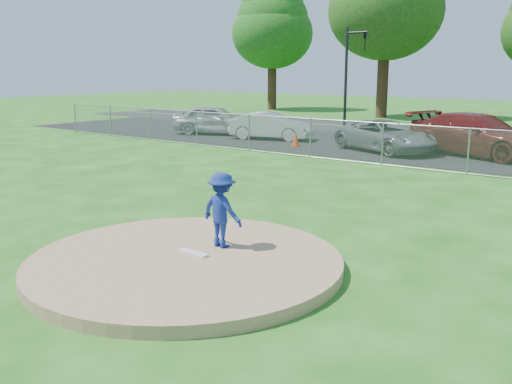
# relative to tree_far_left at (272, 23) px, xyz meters

# --- Properties ---
(ground) EXTENTS (120.00, 120.00, 0.00)m
(ground) POSITION_rel_tree_far_left_xyz_m (22.00, -23.00, -7.06)
(ground) COLOR #195512
(ground) RESTS_ON ground
(pitchers_mound) EXTENTS (5.40, 5.40, 0.20)m
(pitchers_mound) POSITION_rel_tree_far_left_xyz_m (22.00, -33.00, -6.96)
(pitchers_mound) COLOR #9B7555
(pitchers_mound) RESTS_ON ground
(pitching_rubber) EXTENTS (0.60, 0.15, 0.04)m
(pitching_rubber) POSITION_rel_tree_far_left_xyz_m (22.00, -32.80, -6.84)
(pitching_rubber) COLOR white
(pitching_rubber) RESTS_ON pitchers_mound
(chain_link_fence) EXTENTS (40.00, 0.06, 1.50)m
(chain_link_fence) POSITION_rel_tree_far_left_xyz_m (22.00, -21.00, -6.31)
(chain_link_fence) COLOR gray
(chain_link_fence) RESTS_ON ground
(parking_lot) EXTENTS (50.00, 8.00, 0.01)m
(parking_lot) POSITION_rel_tree_far_left_xyz_m (22.00, -16.50, -7.05)
(parking_lot) COLOR black
(parking_lot) RESTS_ON ground
(tree_far_left) EXTENTS (6.72, 6.72, 10.74)m
(tree_far_left) POSITION_rel_tree_far_left_xyz_m (0.00, 0.00, 0.00)
(tree_far_left) COLOR #382014
(tree_far_left) RESTS_ON ground
(traffic_signal_left) EXTENTS (1.28, 0.20, 5.60)m
(traffic_signal_left) POSITION_rel_tree_far_left_xyz_m (13.24, -11.00, -3.70)
(traffic_signal_left) COLOR black
(traffic_signal_left) RESTS_ON ground
(pitcher) EXTENTS (0.92, 0.57, 1.37)m
(pitcher) POSITION_rel_tree_far_left_xyz_m (22.11, -32.15, -6.18)
(pitcher) COLOR navy
(pitcher) RESTS_ON pitchers_mound
(traffic_cone) EXTENTS (0.34, 0.34, 0.66)m
(traffic_cone) POSITION_rel_tree_far_left_xyz_m (14.74, -18.60, -6.72)
(traffic_cone) COLOR red
(traffic_cone) RESTS_ON parking_lot
(parked_car_silver) EXTENTS (4.74, 3.32, 1.50)m
(parked_car_silver) POSITION_rel_tree_far_left_xyz_m (8.75, -17.20, -6.30)
(parked_car_silver) COLOR #A9A9AD
(parked_car_silver) RESTS_ON parking_lot
(parked_car_white) EXTENTS (4.22, 2.47, 1.32)m
(parked_car_white) POSITION_rel_tree_far_left_xyz_m (12.40, -17.26, -6.39)
(parked_car_white) COLOR silver
(parked_car_white) RESTS_ON parking_lot
(parked_car_gray) EXTENTS (5.11, 3.79, 1.29)m
(parked_car_gray) POSITION_rel_tree_far_left_xyz_m (18.62, -17.76, -6.40)
(parked_car_gray) COLOR slate
(parked_car_gray) RESTS_ON parking_lot
(parked_car_darkred) EXTENTS (6.14, 3.95, 1.66)m
(parked_car_darkred) POSITION_rel_tree_far_left_xyz_m (21.98, -16.66, -6.22)
(parked_car_darkred) COLOR #5A1916
(parked_car_darkred) RESTS_ON parking_lot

